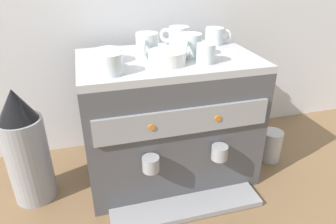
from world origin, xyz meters
The scene contains 13 objects.
ground_plane centered at (0.00, 0.00, 0.00)m, with size 4.00×4.00×0.00m, color brown.
tiled_backsplash_wall centered at (0.00, 0.29, 0.59)m, with size 2.80×0.03×1.18m, color silver.
espresso_machine centered at (0.00, 0.00, 0.24)m, with size 0.63×0.50×0.49m.
ceramic_cup_0 centered at (0.23, 0.12, 0.52)m, with size 0.11×0.07×0.06m.
ceramic_cup_1 centered at (0.08, -0.02, 0.53)m, with size 0.09×0.11×0.08m.
ceramic_cup_2 centered at (-0.21, -0.12, 0.52)m, with size 0.08×0.11×0.06m.
ceramic_cup_3 centered at (-0.07, 0.04, 0.53)m, with size 0.08×0.12×0.08m.
ceramic_cup_4 centered at (0.08, 0.13, 0.52)m, with size 0.11×0.09×0.08m.
ceramic_cup_5 centered at (0.10, -0.09, 0.52)m, with size 0.06×0.10×0.06m.
ceramic_bowl_0 centered at (-0.21, 0.00, 0.51)m, with size 0.09×0.09×0.04m.
ceramic_bowl_1 centered at (-0.02, -0.07, 0.51)m, with size 0.12×0.12×0.04m.
coffee_grinder centered at (-0.52, -0.02, 0.21)m, with size 0.15×0.15×0.43m.
milk_pitcher centered at (0.45, -0.06, 0.07)m, with size 0.09×0.09×0.14m, color #B7B7BC.
Camera 1 is at (-0.28, -1.00, 0.80)m, focal length 32.56 mm.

